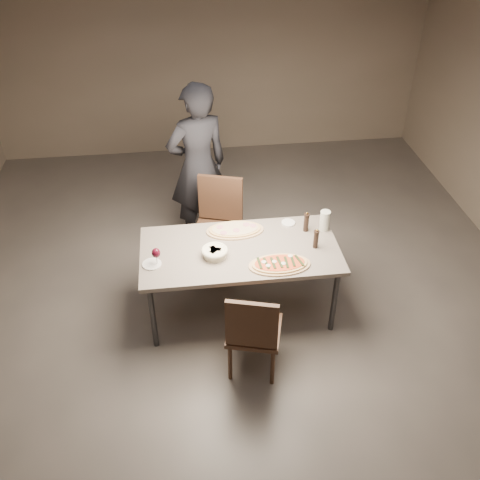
{
  "coord_description": "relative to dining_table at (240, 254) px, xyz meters",
  "views": [
    {
      "loc": [
        -0.48,
        -3.8,
        3.7
      ],
      "look_at": [
        0.0,
        0.0,
        0.85
      ],
      "focal_mm": 40.0,
      "sensor_mm": 36.0,
      "label": 1
    }
  ],
  "objects": [
    {
      "name": "room",
      "position": [
        0.0,
        0.0,
        0.71
      ],
      "size": [
        7.0,
        7.0,
        7.0
      ],
      "color": "#58514C",
      "rests_on": "ground"
    },
    {
      "name": "oil_dish",
      "position": [
        0.51,
        0.34,
        0.07
      ],
      "size": [
        0.13,
        0.13,
        0.02
      ],
      "rotation": [
        0.0,
        0.0,
        -0.07
      ],
      "color": "white",
      "rests_on": "dining_table"
    },
    {
      "name": "ham_pizza",
      "position": [
        -0.01,
        0.28,
        0.07
      ],
      "size": [
        0.55,
        0.3,
        0.04
      ],
      "rotation": [
        0.0,
        0.0,
        -0.42
      ],
      "color": "tan",
      "rests_on": "dining_table"
    },
    {
      "name": "wine_glass",
      "position": [
        -0.74,
        -0.13,
        0.18
      ],
      "size": [
        0.08,
        0.08,
        0.17
      ],
      "rotation": [
        0.0,
        0.0,
        0.34
      ],
      "color": "silver",
      "rests_on": "dining_table"
    },
    {
      "name": "side_plate",
      "position": [
        -0.79,
        -0.13,
        0.06
      ],
      "size": [
        0.17,
        0.17,
        0.01
      ],
      "rotation": [
        0.0,
        0.0,
        -0.26
      ],
      "color": "white",
      "rests_on": "dining_table"
    },
    {
      "name": "dining_table",
      "position": [
        0.0,
        0.0,
        0.0
      ],
      "size": [
        1.8,
        0.9,
        0.75
      ],
      "color": "gray",
      "rests_on": "ground"
    },
    {
      "name": "carafe",
      "position": [
        0.83,
        0.21,
        0.16
      ],
      "size": [
        0.1,
        0.1,
        0.2
      ],
      "rotation": [
        0.0,
        0.0,
        -0.34
      ],
      "color": "silver",
      "rests_on": "dining_table"
    },
    {
      "name": "bread_basket",
      "position": [
        -0.24,
        -0.08,
        0.11
      ],
      "size": [
        0.24,
        0.24,
        0.08
      ],
      "rotation": [
        0.0,
        0.0,
        -0.28
      ],
      "color": "#F1EBC3",
      "rests_on": "dining_table"
    },
    {
      "name": "pepper_mill_left",
      "position": [
        0.65,
        0.2,
        0.16
      ],
      "size": [
        0.05,
        0.05,
        0.21
      ],
      "rotation": [
        0.0,
        0.0,
        0.39
      ],
      "color": "black",
      "rests_on": "dining_table"
    },
    {
      "name": "pepper_mill_right",
      "position": [
        0.68,
        -0.06,
        0.15
      ],
      "size": [
        0.05,
        0.05,
        0.2
      ],
      "rotation": [
        0.0,
        0.0,
        0.27
      ],
      "color": "black",
      "rests_on": "dining_table"
    },
    {
      "name": "zucchini_pizza",
      "position": [
        0.31,
        -0.28,
        0.07
      ],
      "size": [
        0.54,
        0.3,
        0.05
      ],
      "rotation": [
        0.0,
        0.0,
        -0.37
      ],
      "color": "tan",
      "rests_on": "dining_table"
    },
    {
      "name": "diner",
      "position": [
        -0.3,
        1.26,
        0.24
      ],
      "size": [
        0.79,
        0.64,
        1.86
      ],
      "primitive_type": "imported",
      "rotation": [
        0.0,
        0.0,
        3.47
      ],
      "color": "black",
      "rests_on": "ground"
    },
    {
      "name": "chair_near",
      "position": [
        0.01,
        -0.79,
        -0.18
      ],
      "size": [
        0.54,
        0.54,
        0.92
      ],
      "rotation": [
        0.0,
        0.0,
        -0.27
      ],
      "color": "#3C2619",
      "rests_on": "ground"
    },
    {
      "name": "chair_far",
      "position": [
        -0.13,
        0.74,
        -0.12
      ],
      "size": [
        0.6,
        0.6,
        1.02
      ],
      "rotation": [
        0.0,
        0.0,
        2.84
      ],
      "color": "#3C2619",
      "rests_on": "ground"
    }
  ]
}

